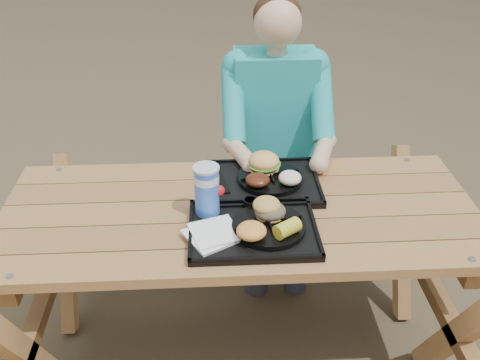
{
  "coord_description": "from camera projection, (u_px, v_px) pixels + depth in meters",
  "views": [
    {
      "loc": [
        -0.09,
        -1.66,
        1.9
      ],
      "look_at": [
        0.0,
        0.0,
        0.88
      ],
      "focal_mm": 40.0,
      "sensor_mm": 36.0,
      "label": 1
    }
  ],
  "objects": [
    {
      "name": "baked_beans",
      "position": [
        258.0,
        180.0,
        2.08
      ],
      "size": [
        0.1,
        0.1,
        0.04
      ],
      "primitive_type": "ellipsoid",
      "color": "#4E1F0F",
      "rests_on": "plate_far"
    },
    {
      "name": "potato_salad",
      "position": [
        290.0,
        178.0,
        2.08
      ],
      "size": [
        0.09,
        0.09,
        0.05
      ],
      "primitive_type": "ellipsoid",
      "color": "white",
      "rests_on": "plate_far"
    },
    {
      "name": "cutlery_far",
      "position": [
        221.0,
        181.0,
        2.14
      ],
      "size": [
        0.07,
        0.18,
        0.01
      ],
      "primitive_type": "cube",
      "rotation": [
        0.0,
        0.0,
        0.19
      ],
      "color": "black",
      "rests_on": "tray_far"
    },
    {
      "name": "ground",
      "position": [
        240.0,
        346.0,
        2.41
      ],
      "size": [
        60.0,
        60.0,
        0.0
      ],
      "primitive_type": "plane",
      "color": "#999999",
      "rests_on": "ground"
    },
    {
      "name": "sandwich",
      "position": [
        270.0,
        203.0,
        1.88
      ],
      "size": [
        0.1,
        0.1,
        0.11
      ],
      "primitive_type": null,
      "color": "gold",
      "rests_on": "plate_near"
    },
    {
      "name": "tray_near",
      "position": [
        253.0,
        230.0,
        1.88
      ],
      "size": [
        0.45,
        0.35,
        0.02
      ],
      "primitive_type": "cube",
      "color": "black",
      "rests_on": "picnic_table"
    },
    {
      "name": "burger",
      "position": [
        264.0,
        157.0,
        2.16
      ],
      "size": [
        0.13,
        0.13,
        0.11
      ],
      "primitive_type": null,
      "color": "#F4AD56",
      "rests_on": "plate_far"
    },
    {
      "name": "plate_near",
      "position": [
        269.0,
        226.0,
        1.87
      ],
      "size": [
        0.26,
        0.26,
        0.02
      ],
      "primitive_type": "cylinder",
      "color": "black",
      "rests_on": "tray_near"
    },
    {
      "name": "condiment_bbq",
      "position": [
        251.0,
        203.0,
        1.98
      ],
      "size": [
        0.05,
        0.05,
        0.03
      ],
      "primitive_type": "cylinder",
      "color": "#340B05",
      "rests_on": "tray_near"
    },
    {
      "name": "diner",
      "position": [
        273.0,
        150.0,
        2.65
      ],
      "size": [
        0.48,
        0.84,
        1.28
      ],
      "primitive_type": null,
      "color": "#1996B2",
      "rests_on": "ground"
    },
    {
      "name": "picnic_table",
      "position": [
        240.0,
        284.0,
        2.21
      ],
      "size": [
        1.8,
        1.49,
        0.75
      ],
      "primitive_type": null,
      "color": "#999999",
      "rests_on": "ground"
    },
    {
      "name": "soda_cup",
      "position": [
        207.0,
        191.0,
        1.92
      ],
      "size": [
        0.09,
        0.09,
        0.18
      ],
      "primitive_type": "cylinder",
      "color": "blue",
      "rests_on": "tray_near"
    },
    {
      "name": "napkin_stack",
      "position": [
        212.0,
        235.0,
        1.83
      ],
      "size": [
        0.22,
        0.22,
        0.02
      ],
      "primitive_type": "cube",
      "rotation": [
        0.0,
        0.0,
        0.53
      ],
      "color": "white",
      "rests_on": "tray_near"
    },
    {
      "name": "corn_cob",
      "position": [
        287.0,
        228.0,
        1.8
      ],
      "size": [
        0.12,
        0.12,
        0.05
      ],
      "primitive_type": null,
      "rotation": [
        0.0,
        0.0,
        0.6
      ],
      "color": "yellow",
      "rests_on": "plate_near"
    },
    {
      "name": "tray_far",
      "position": [
        263.0,
        184.0,
        2.15
      ],
      "size": [
        0.45,
        0.35,
        0.02
      ],
      "primitive_type": "cube",
      "color": "black",
      "rests_on": "picnic_table"
    },
    {
      "name": "mac_cheese",
      "position": [
        251.0,
        231.0,
        1.79
      ],
      "size": [
        0.1,
        0.1,
        0.05
      ],
      "primitive_type": "ellipsoid",
      "color": "#F8A241",
      "rests_on": "plate_near"
    },
    {
      "name": "plate_far",
      "position": [
        270.0,
        178.0,
        2.15
      ],
      "size": [
        0.26,
        0.26,
        0.02
      ],
      "primitive_type": "cylinder",
      "color": "black",
      "rests_on": "tray_far"
    },
    {
      "name": "condiment_mustard",
      "position": [
        266.0,
        204.0,
        1.98
      ],
      "size": [
        0.06,
        0.06,
        0.03
      ],
      "primitive_type": "cylinder",
      "color": "yellow",
      "rests_on": "tray_near"
    }
  ]
}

